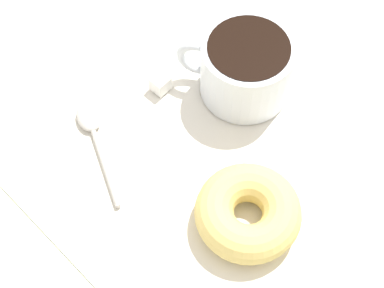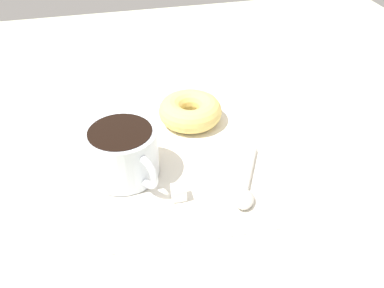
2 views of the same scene
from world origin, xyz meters
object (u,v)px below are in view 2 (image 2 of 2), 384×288
object	(u,v)px
donut	(188,111)
sugar_cube	(179,192)
coffee_cup	(123,152)
spoon	(246,191)

from	to	relation	value
donut	sugar_cube	distance (cm)	17.22
coffee_cup	donut	distance (cm)	15.05
spoon	donut	bearing A→B (deg)	-79.09
coffee_cup	sugar_cube	world-z (taller)	coffee_cup
coffee_cup	sugar_cube	bearing A→B (deg)	133.30
coffee_cup	spoon	size ratio (longest dim) A/B	0.98
coffee_cup	sugar_cube	distance (cm)	9.08
spoon	sugar_cube	world-z (taller)	sugar_cube
coffee_cup	sugar_cube	size ratio (longest dim) A/B	6.46
donut	coffee_cup	bearing A→B (deg)	42.56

